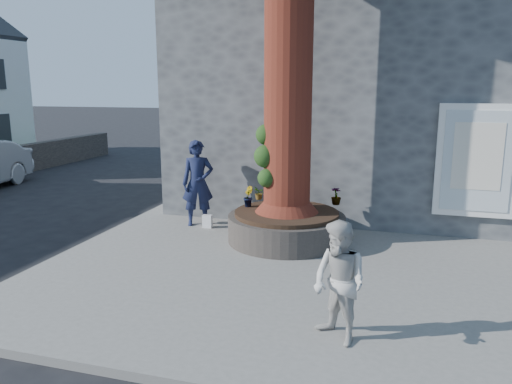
# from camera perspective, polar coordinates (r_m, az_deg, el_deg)

# --- Properties ---
(ground) EXTENTS (120.00, 120.00, 0.00)m
(ground) POSITION_cam_1_polar(r_m,az_deg,el_deg) (8.41, -5.08, -9.83)
(ground) COLOR black
(ground) RESTS_ON ground
(pavement) EXTENTS (9.00, 8.00, 0.12)m
(pavement) POSITION_cam_1_polar(r_m,az_deg,el_deg) (8.91, 6.43, -8.17)
(pavement) COLOR slate
(pavement) RESTS_ON ground
(yellow_line) EXTENTS (0.10, 30.00, 0.01)m
(yellow_line) POSITION_cam_1_polar(r_m,az_deg,el_deg) (10.64, -18.59, -5.68)
(yellow_line) COLOR yellow
(yellow_line) RESTS_ON ground
(stone_shop) EXTENTS (10.30, 8.30, 6.30)m
(stone_shop) POSITION_cam_1_polar(r_m,az_deg,el_deg) (14.45, 15.17, 11.74)
(stone_shop) COLOR #47494B
(stone_shop) RESTS_ON ground
(planter) EXTENTS (2.30, 2.30, 0.60)m
(planter) POSITION_cam_1_polar(r_m,az_deg,el_deg) (9.87, 3.49, -3.95)
(planter) COLOR black
(planter) RESTS_ON pavement
(man) EXTENTS (0.81, 0.69, 1.87)m
(man) POSITION_cam_1_polar(r_m,az_deg,el_deg) (10.92, -6.67, 1.01)
(man) COLOR #151B3A
(man) RESTS_ON pavement
(woman) EXTENTS (0.91, 0.89, 1.48)m
(woman) POSITION_cam_1_polar(r_m,az_deg,el_deg) (6.04, 9.50, -10.18)
(woman) COLOR #BBB9B3
(woman) RESTS_ON pavement
(shopping_bag) EXTENTS (0.21, 0.13, 0.28)m
(shopping_bag) POSITION_cam_1_polar(r_m,az_deg,el_deg) (10.84, -5.58, -3.35)
(shopping_bag) COLOR white
(shopping_bag) RESTS_ON pavement
(plant_a) EXTENTS (0.21, 0.22, 0.34)m
(plant_a) POSITION_cam_1_polar(r_m,az_deg,el_deg) (10.35, 4.35, -0.48)
(plant_a) COLOR gray
(plant_a) RESTS_ON planter
(plant_b) EXTENTS (0.29, 0.29, 0.41)m
(plant_b) POSITION_cam_1_polar(r_m,az_deg,el_deg) (10.13, -0.93, -0.51)
(plant_b) COLOR gray
(plant_b) RESTS_ON planter
(plant_c) EXTENTS (0.21, 0.21, 0.37)m
(plant_c) POSITION_cam_1_polar(r_m,az_deg,el_deg) (10.42, 9.14, -0.44)
(plant_c) COLOR gray
(plant_c) RESTS_ON planter
(plant_d) EXTENTS (0.33, 0.34, 0.28)m
(plant_d) POSITION_cam_1_polar(r_m,az_deg,el_deg) (10.75, 0.36, -0.13)
(plant_d) COLOR gray
(plant_d) RESTS_ON planter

